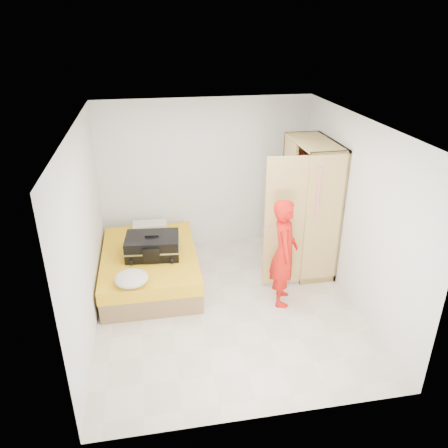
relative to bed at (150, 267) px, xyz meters
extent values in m
plane|color=beige|center=(1.05, -0.84, -0.25)|extent=(4.00, 4.00, 0.00)
plane|color=white|center=(1.05, -0.84, 2.35)|extent=(4.00, 4.00, 0.00)
cube|color=white|center=(1.05, 1.16, 1.05)|extent=(3.60, 0.02, 2.60)
cube|color=white|center=(1.05, -2.84, 1.05)|extent=(3.60, 0.02, 2.60)
cube|color=white|center=(-0.75, -0.84, 1.05)|extent=(0.02, 4.00, 2.60)
cube|color=white|center=(2.85, -0.84, 1.05)|extent=(0.02, 4.00, 2.60)
cube|color=olive|center=(0.00, 0.00, -0.10)|extent=(1.40, 2.00, 0.30)
cube|color=yellow|center=(0.00, 0.00, 0.15)|extent=(1.42, 2.02, 0.20)
cube|color=#D5BA67|center=(2.82, 0.06, 0.80)|extent=(0.04, 1.20, 2.10)
cube|color=#D5BA67|center=(2.55, -0.52, 0.80)|extent=(0.58, 0.04, 2.10)
cube|color=#D5BA67|center=(2.55, 0.64, 0.80)|extent=(0.58, 0.04, 2.10)
cube|color=#D5BA67|center=(2.55, 0.06, 1.83)|extent=(0.58, 1.20, 0.04)
cube|color=#AA9048|center=(2.55, 0.06, -0.20)|extent=(0.58, 1.20, 0.10)
cube|color=#D5BA67|center=(2.28, 0.36, 0.80)|extent=(0.04, 0.59, 2.00)
cube|color=#D5BA67|center=(1.97, -0.48, 0.80)|extent=(0.59, 0.08, 2.00)
cylinder|color=#B2B2B7|center=(2.55, 0.06, 1.67)|extent=(0.02, 1.10, 0.02)
imported|color=red|center=(1.85, -0.87, 0.54)|extent=(0.51, 0.65, 1.58)
cube|color=black|center=(0.06, -0.08, 0.40)|extent=(0.83, 0.63, 0.31)
cube|color=black|center=(0.06, -0.08, 0.58)|extent=(0.20, 0.07, 0.03)
ellipsoid|color=beige|center=(-0.24, -0.84, 0.33)|extent=(0.45, 0.45, 0.17)
cube|color=beige|center=(0.04, 0.85, 0.30)|extent=(0.57, 0.30, 0.10)
camera|label=1|loc=(0.10, -5.94, 3.47)|focal=35.00mm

